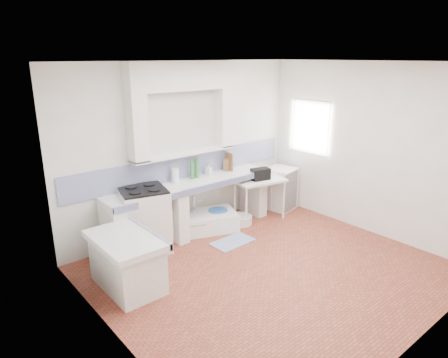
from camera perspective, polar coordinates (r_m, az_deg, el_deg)
floor at (r=5.77m, az=6.55°, el=-12.79°), size 4.50×4.50×0.00m
ceiling at (r=5.00m, az=7.68°, el=16.21°), size 4.50×4.50×0.00m
wall_back at (r=6.69m, az=-5.52°, el=4.40°), size 4.50×0.00×4.50m
wall_front at (r=4.20m, az=27.43°, el=-5.39°), size 4.50×0.00×4.50m
wall_left at (r=3.96m, az=-15.92°, el=-5.33°), size 0.00×4.50×4.50m
wall_right at (r=6.99m, az=19.85°, el=4.00°), size 0.00×4.50×4.50m
alcove_mass at (r=6.37m, az=-5.94°, el=14.43°), size 1.90×0.25×0.45m
window_frame at (r=7.74m, az=13.02°, el=7.30°), size 0.35×0.86×1.06m
lace_valance at (r=7.58m, az=12.54°, el=10.03°), size 0.01×0.84×0.24m
counter_slab at (r=6.54m, az=-4.61°, el=-0.78°), size 3.00×0.60×0.08m
counter_lip at (r=6.33m, az=-3.14°, el=-1.38°), size 3.00×0.04×0.10m
counter_pier_left at (r=6.06m, az=-15.43°, el=-7.44°), size 0.20×0.55×0.82m
counter_pier_mid at (r=6.51m, az=-7.03°, el=-5.16°), size 0.20×0.55×0.82m
counter_pier_right at (r=7.54m, az=4.17°, el=-1.92°), size 0.20×0.55×0.82m
peninsula_top at (r=5.22m, az=-13.89°, el=-8.44°), size 0.70×1.10×0.08m
peninsula_base at (r=5.38m, az=-13.62°, el=-11.81°), size 0.60×1.00×0.62m
peninsula_lip at (r=5.35m, az=-10.71°, el=-7.55°), size 0.04×1.10×0.10m
backsplash at (r=6.75m, az=-5.38°, el=1.90°), size 4.27×0.03×0.40m
stove at (r=6.21m, az=-11.27°, el=-5.83°), size 0.82×0.81×0.96m
sink at (r=6.89m, az=-3.06°, el=-6.22°), size 1.29×0.99×0.27m
side_table at (r=7.30m, az=5.07°, el=-2.88°), size 0.98×0.67×0.04m
fridge at (r=7.85m, az=8.07°, el=-1.32°), size 0.63×0.63×0.81m
bucket_red at (r=6.71m, az=-5.03°, el=-6.98°), size 0.32×0.32×0.26m
bucket_orange at (r=6.91m, az=-2.13°, el=-6.27°), size 0.32×0.32×0.25m
bucket_blue at (r=6.99m, az=-0.87°, el=-5.65°), size 0.36×0.36×0.32m
basin_white at (r=7.16m, az=2.44°, el=-5.81°), size 0.47×0.47×0.15m
water_bottle_a at (r=6.96m, az=-4.40°, el=-5.71°), size 0.10×0.10×0.34m
water_bottle_b at (r=7.03m, az=-3.73°, el=-5.72°), size 0.10×0.10×0.28m
black_bag at (r=7.15m, az=5.21°, el=0.71°), size 0.36×0.26×0.21m
green_bottle_a at (r=6.66m, az=-4.54°, el=1.25°), size 0.07×0.07×0.30m
green_bottle_b at (r=6.72m, az=-3.90°, el=1.60°), size 0.08×0.08×0.34m
knife_block at (r=7.13m, az=0.40°, el=2.02°), size 0.13×0.12×0.21m
cutting_board at (r=7.15m, az=0.71°, el=2.53°), size 0.06×0.24×0.33m
paper_towel at (r=6.49m, az=-6.99°, el=0.49°), size 0.13×0.13×0.24m
soap_bottle at (r=6.88m, az=-2.17°, el=1.42°), size 0.11×0.12×0.20m
rug at (r=6.51m, az=1.23°, el=-8.93°), size 0.70×0.41×0.01m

